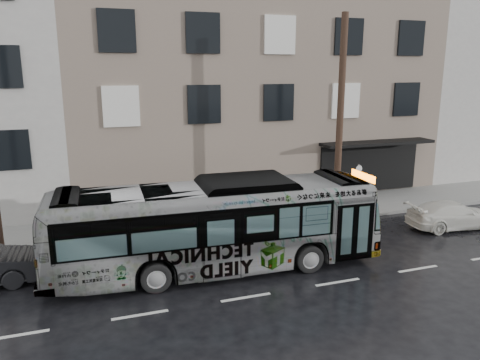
% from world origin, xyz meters
% --- Properties ---
extents(ground, '(120.00, 120.00, 0.00)m').
position_xyz_m(ground, '(0.00, 0.00, 0.00)').
color(ground, black).
rests_on(ground, ground).
extents(sidewalk, '(90.00, 3.60, 0.15)m').
position_xyz_m(sidewalk, '(0.00, 4.90, 0.07)').
color(sidewalk, gray).
rests_on(sidewalk, ground).
extents(building_taupe, '(20.00, 12.00, 11.00)m').
position_xyz_m(building_taupe, '(5.00, 12.70, 5.50)').
color(building_taupe, '#7A6A5E').
rests_on(building_taupe, ground).
extents(utility_pole_front, '(0.30, 0.30, 9.00)m').
position_xyz_m(utility_pole_front, '(6.50, 3.30, 4.65)').
color(utility_pole_front, '#3E291F').
rests_on(utility_pole_front, sidewalk).
extents(sign_post, '(0.06, 0.06, 2.40)m').
position_xyz_m(sign_post, '(7.60, 3.30, 1.35)').
color(sign_post, slate).
rests_on(sign_post, sidewalk).
extents(bus, '(11.52, 3.18, 3.18)m').
position_xyz_m(bus, '(-0.28, -0.17, 1.59)').
color(bus, '#B2B2B2').
rests_on(bus, ground).
extents(white_sedan, '(4.23, 2.08, 1.18)m').
position_xyz_m(white_sedan, '(10.76, 0.63, 0.59)').
color(white_sedan, silver).
rests_on(white_sedan, ground).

